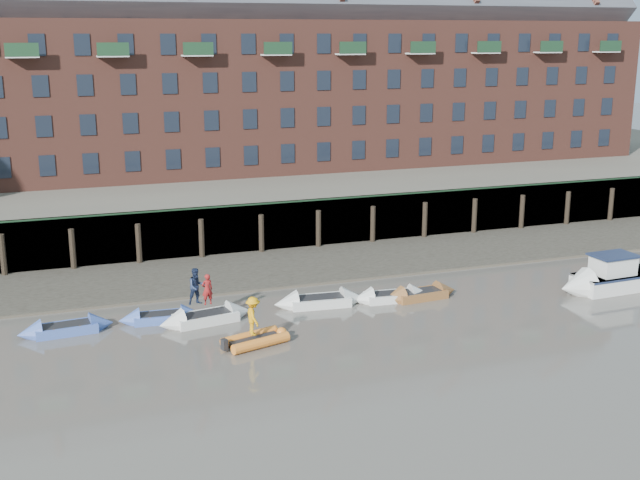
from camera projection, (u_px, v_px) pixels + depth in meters
name	position (u px, v px, depth m)	size (l,w,h in m)	color
ground	(355.00, 390.00, 32.84)	(220.00, 220.00, 0.00)	#5D574F
foreshore	(246.00, 271.00, 49.28)	(110.00, 8.00, 0.50)	#3D382F
mud_band	(261.00, 287.00, 46.18)	(110.00, 1.60, 0.10)	#4C4336
river_wall	(230.00, 230.00, 52.89)	(110.00, 1.23, 3.30)	#2D2A26
bank_terrace	(192.00, 192.00, 65.33)	(110.00, 28.00, 3.20)	#5E594D
apartment_terrace	(184.00, 51.00, 63.43)	(80.60, 15.56, 20.98)	brown
rowboat_1	(66.00, 329.00, 39.00)	(4.63, 1.69, 1.31)	#415FB5
rowboat_2	(161.00, 317.00, 40.61)	(4.26, 1.51, 1.21)	#415FB5
rowboat_3	(206.00, 318.00, 40.45)	(5.05, 2.22, 1.42)	silver
rowboat_4	(320.00, 301.00, 42.94)	(5.09, 1.89, 1.44)	silver
rowboat_5	(391.00, 297.00, 43.76)	(4.53, 1.66, 1.29)	silver
rowboat_6	(420.00, 295.00, 44.10)	(4.60, 1.68, 1.31)	brown
rib_tender	(258.00, 339.00, 37.65)	(3.33, 2.29, 0.56)	orange
motor_launch	(603.00, 280.00, 45.26)	(6.56, 2.42, 2.67)	silver
person_rower_a	(207.00, 289.00, 40.11)	(0.58, 0.38, 1.59)	maroon
person_rower_b	(197.00, 286.00, 40.10)	(0.91, 0.71, 1.88)	#19233F
person_rib_crew	(253.00, 316.00, 37.22)	(1.19, 0.68, 1.84)	orange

